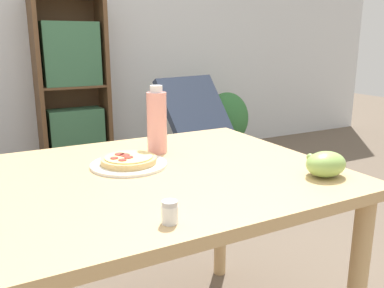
{
  "coord_description": "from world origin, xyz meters",
  "views": [
    {
      "loc": [
        -0.57,
        -1.21,
        1.16
      ],
      "look_at": [
        0.09,
        0.01,
        0.81
      ],
      "focal_mm": 38.0,
      "sensor_mm": 36.0,
      "label": 1
    }
  ],
  "objects_px": {
    "lounge_chair_far": "(212,157)",
    "pizza_on_plate": "(129,162)",
    "drink_bottle": "(157,121)",
    "salt_shaker": "(170,212)",
    "potted_plant_floor": "(226,123)",
    "grape_bunch": "(326,164)",
    "bookshelf": "(73,94)"
  },
  "relations": [
    {
      "from": "salt_shaker",
      "to": "potted_plant_floor",
      "type": "xyz_separation_m",
      "value": [
        1.78,
        2.49,
        -0.4
      ]
    },
    {
      "from": "grape_bunch",
      "to": "potted_plant_floor",
      "type": "relative_size",
      "value": 0.2
    },
    {
      "from": "grape_bunch",
      "to": "bookshelf",
      "type": "relative_size",
      "value": 0.09
    },
    {
      "from": "salt_shaker",
      "to": "lounge_chair_far",
      "type": "distance_m",
      "value": 2.19
    },
    {
      "from": "drink_bottle",
      "to": "salt_shaker",
      "type": "distance_m",
      "value": 0.63
    },
    {
      "from": "drink_bottle",
      "to": "salt_shaker",
      "type": "bearing_deg",
      "value": -111.0
    },
    {
      "from": "grape_bunch",
      "to": "bookshelf",
      "type": "bearing_deg",
      "value": 93.37
    },
    {
      "from": "pizza_on_plate",
      "to": "grape_bunch",
      "type": "height_order",
      "value": "grape_bunch"
    },
    {
      "from": "grape_bunch",
      "to": "potted_plant_floor",
      "type": "bearing_deg",
      "value": 63.31
    },
    {
      "from": "bookshelf",
      "to": "potted_plant_floor",
      "type": "height_order",
      "value": "bookshelf"
    },
    {
      "from": "lounge_chair_far",
      "to": "potted_plant_floor",
      "type": "bearing_deg",
      "value": 37.98
    },
    {
      "from": "pizza_on_plate",
      "to": "bookshelf",
      "type": "relative_size",
      "value": 0.17
    },
    {
      "from": "drink_bottle",
      "to": "potted_plant_floor",
      "type": "height_order",
      "value": "drink_bottle"
    },
    {
      "from": "grape_bunch",
      "to": "drink_bottle",
      "type": "height_order",
      "value": "drink_bottle"
    },
    {
      "from": "drink_bottle",
      "to": "salt_shaker",
      "type": "height_order",
      "value": "drink_bottle"
    },
    {
      "from": "pizza_on_plate",
      "to": "potted_plant_floor",
      "type": "height_order",
      "value": "pizza_on_plate"
    },
    {
      "from": "lounge_chair_far",
      "to": "potted_plant_floor",
      "type": "height_order",
      "value": "lounge_chair_far"
    },
    {
      "from": "grape_bunch",
      "to": "lounge_chair_far",
      "type": "xyz_separation_m",
      "value": [
        0.62,
        1.69,
        -0.5
      ]
    },
    {
      "from": "pizza_on_plate",
      "to": "salt_shaker",
      "type": "bearing_deg",
      "value": -98.21
    },
    {
      "from": "salt_shaker",
      "to": "bookshelf",
      "type": "xyz_separation_m",
      "value": [
        0.41,
        2.86,
        -0.07
      ]
    },
    {
      "from": "pizza_on_plate",
      "to": "drink_bottle",
      "type": "height_order",
      "value": "drink_bottle"
    },
    {
      "from": "pizza_on_plate",
      "to": "lounge_chair_far",
      "type": "bearing_deg",
      "value": 49.24
    },
    {
      "from": "grape_bunch",
      "to": "salt_shaker",
      "type": "xyz_separation_m",
      "value": [
        -0.57,
        -0.07,
        -0.01
      ]
    },
    {
      "from": "drink_bottle",
      "to": "lounge_chair_far",
      "type": "relative_size",
      "value": 0.29
    },
    {
      "from": "grape_bunch",
      "to": "potted_plant_floor",
      "type": "distance_m",
      "value": 2.73
    },
    {
      "from": "bookshelf",
      "to": "lounge_chair_far",
      "type": "bearing_deg",
      "value": -54.38
    },
    {
      "from": "grape_bunch",
      "to": "drink_bottle",
      "type": "relative_size",
      "value": 0.53
    },
    {
      "from": "potted_plant_floor",
      "to": "grape_bunch",
      "type": "bearing_deg",
      "value": -116.69
    },
    {
      "from": "pizza_on_plate",
      "to": "grape_bunch",
      "type": "relative_size",
      "value": 1.91
    },
    {
      "from": "lounge_chair_far",
      "to": "potted_plant_floor",
      "type": "xyz_separation_m",
      "value": [
        0.6,
        0.72,
        0.09
      ]
    },
    {
      "from": "lounge_chair_far",
      "to": "pizza_on_plate",
      "type": "bearing_deg",
      "value": -143.05
    },
    {
      "from": "drink_bottle",
      "to": "lounge_chair_far",
      "type": "bearing_deg",
      "value": 50.86
    }
  ]
}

